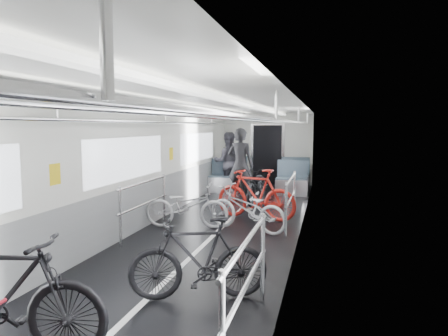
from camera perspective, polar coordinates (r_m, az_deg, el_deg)
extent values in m
cube|color=black|center=(7.01, -2.30, -10.33)|extent=(3.00, 14.00, 0.01)
cube|color=white|center=(6.74, -2.39, 9.63)|extent=(3.00, 14.00, 0.02)
cube|color=silver|center=(7.35, -13.62, -0.21)|extent=(0.02, 14.00, 2.40)
cube|color=silver|center=(6.50, 10.42, -0.93)|extent=(0.02, 14.00, 2.40)
cube|color=silver|center=(13.60, 6.24, 2.71)|extent=(3.00, 0.02, 2.40)
cube|color=white|center=(7.01, -2.30, -10.30)|extent=(0.08, 13.80, 0.01)
cube|color=gray|center=(7.45, -13.27, -5.96)|extent=(0.01, 13.90, 0.90)
cube|color=gray|center=(6.63, 10.03, -7.37)|extent=(0.01, 13.90, 0.90)
cube|color=white|center=(7.31, -13.45, 1.34)|extent=(0.01, 10.80, 0.75)
cube|color=white|center=(6.48, 10.19, 0.83)|extent=(0.01, 10.80, 0.75)
cube|color=white|center=(6.92, -6.81, 9.00)|extent=(0.14, 13.40, 0.05)
cube|color=white|center=(6.60, 2.25, 9.18)|extent=(0.14, 13.40, 0.05)
cube|color=black|center=(13.55, 6.20, 1.86)|extent=(0.95, 0.10, 2.00)
imported|color=black|center=(3.99, -29.22, -15.70)|extent=(1.89, 0.89, 1.10)
imported|color=#B0B0B5|center=(7.83, -5.32, -5.41)|extent=(1.69, 0.80, 0.85)
imported|color=black|center=(4.65, -3.71, -12.79)|extent=(1.64, 0.96, 0.95)
imported|color=#BCBDC2|center=(7.55, 3.24, -5.81)|extent=(1.73, 1.09, 0.86)
imported|color=red|center=(8.48, 4.52, -3.73)|extent=(1.87, 0.93, 1.08)
imported|color=black|center=(10.27, 4.81, -2.45)|extent=(0.72, 1.81, 0.93)
imported|color=black|center=(10.39, 2.38, 0.44)|extent=(0.78, 0.60, 1.93)
imported|color=#29282F|center=(12.01, 0.57, 0.87)|extent=(1.04, 0.91, 1.80)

